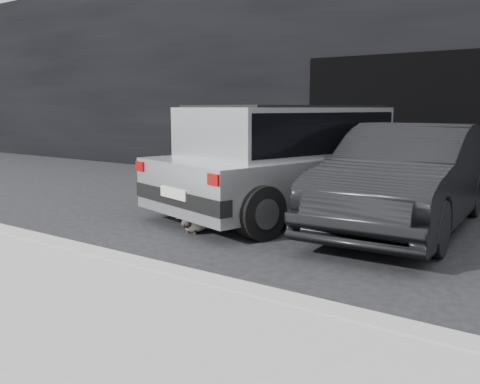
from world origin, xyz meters
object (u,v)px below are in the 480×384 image
Objects in this scene: second_car at (408,177)px; cat_white at (192,206)px; cat_siamese at (196,224)px; silver_hatchback at (291,155)px.

second_car reaches higher than cat_white.
cat_siamese is at bearing -142.58° from second_car.
second_car is (1.77, -0.03, -0.19)m from silver_hatchback.
silver_hatchback is 5.32× the size of cat_white.
cat_white is at bearing -49.00° from cat_siamese.
second_car is at bearing 14.71° from silver_hatchback.
second_car is 4.67× the size of cat_white.
cat_siamese is 0.79× the size of cat_white.
silver_hatchback is 1.14× the size of second_car.
silver_hatchback is 6.74× the size of cat_siamese.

